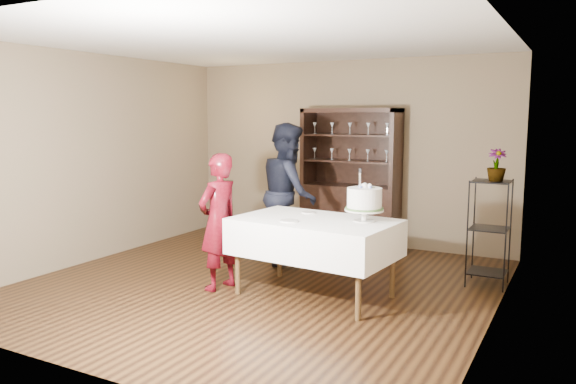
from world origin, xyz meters
name	(u,v)px	position (x,y,z in m)	size (l,w,h in m)	color
floor	(259,284)	(0.00, 0.00, 0.00)	(5.00, 5.00, 0.00)	black
ceiling	(257,40)	(0.00, 0.00, 2.70)	(5.00, 5.00, 0.00)	silver
back_wall	(345,153)	(0.00, 2.50, 1.35)	(5.00, 0.02, 2.70)	brown
wall_left	(95,158)	(-2.50, 0.00, 1.35)	(0.02, 5.00, 2.70)	brown
wall_right	(498,178)	(2.50, 0.00, 1.35)	(0.02, 5.00, 2.70)	brown
china_hutch	(350,201)	(0.20, 2.25, 0.66)	(1.40, 0.48, 2.00)	black
plant_etagere	(489,228)	(2.28, 1.20, 0.65)	(0.42, 0.42, 1.20)	black
cake_table	(314,237)	(0.72, -0.06, 0.63)	(1.74, 1.17, 0.83)	white
woman	(219,222)	(-0.31, -0.32, 0.75)	(0.55, 0.36, 1.50)	#3C050D
man	(289,193)	(-0.18, 1.07, 0.90)	(0.88, 0.69, 1.81)	black
cake	(364,200)	(1.22, 0.06, 1.05)	(0.40, 0.40, 0.55)	white
plate_near	(289,221)	(0.55, -0.31, 0.84)	(0.19, 0.19, 0.01)	white
plate_far	(309,213)	(0.51, 0.23, 0.84)	(0.16, 0.16, 0.01)	white
potted_plant	(497,165)	(2.33, 1.17, 1.37)	(0.20, 0.20, 0.36)	#436831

